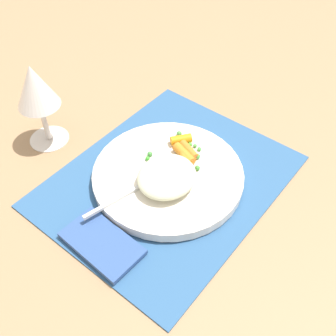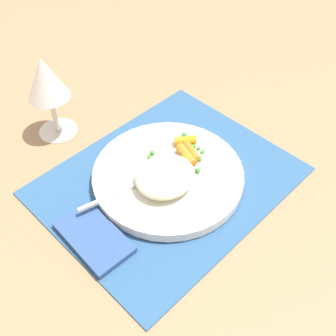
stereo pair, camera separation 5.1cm
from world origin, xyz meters
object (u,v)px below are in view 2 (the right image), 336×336
object	(u,v)px
plate	(168,176)
wine_glass	(46,81)
rice_mound	(165,176)
carrot_portion	(187,153)
fork	(150,179)
napkin	(94,237)

from	to	relation	value
plate	wine_glass	world-z (taller)	wine_glass
plate	wine_glass	bearing A→B (deg)	103.45
rice_mound	carrot_portion	xyz separation A→B (m)	(0.07, 0.02, -0.01)
plate	carrot_portion	xyz separation A→B (m)	(0.05, 0.00, 0.02)
rice_mound	fork	size ratio (longest dim) A/B	0.49
napkin	plate	bearing A→B (deg)	1.83
rice_mound	napkin	distance (m)	0.15
plate	rice_mound	distance (m)	0.04
plate	rice_mound	bearing A→B (deg)	-145.67
plate	fork	size ratio (longest dim) A/B	1.24
carrot_portion	napkin	size ratio (longest dim) A/B	0.64
carrot_portion	napkin	bearing A→B (deg)	-177.98
rice_mound	napkin	bearing A→B (deg)	176.41
plate	carrot_portion	distance (m)	0.05
carrot_portion	wine_glass	world-z (taller)	wine_glass
fork	napkin	xyz separation A→B (m)	(-0.13, -0.01, -0.02)
rice_mound	carrot_portion	distance (m)	0.07
wine_glass	carrot_portion	bearing A→B (deg)	-65.76
rice_mound	wine_glass	distance (m)	0.27
rice_mound	napkin	xyz separation A→B (m)	(-0.15, 0.01, -0.03)
plate	napkin	size ratio (longest dim) A/B	2.08
plate	wine_glass	size ratio (longest dim) A/B	1.58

